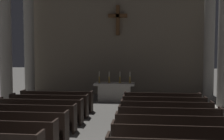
{
  "coord_description": "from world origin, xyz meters",
  "views": [
    {
      "loc": [
        1.46,
        -5.77,
        2.72
      ],
      "look_at": [
        0.0,
        7.9,
        1.8
      ],
      "focal_mm": 43.96,
      "sensor_mm": 36.0,
      "label": 1
    }
  ],
  "objects_px": {
    "column_right_fourth": "(209,38)",
    "candlestick_inner_left": "(109,79)",
    "pew_left_row_4": "(28,117)",
    "candlestick_outer_left": "(99,79)",
    "pew_right_row_6": "(164,108)",
    "column_left_third": "(5,36)",
    "pew_right_row_3": "(173,130)",
    "pew_right_row_5": "(166,114)",
    "candlestick_inner_right": "(120,79)",
    "pew_right_row_7": "(162,103)",
    "candlestick_outer_right": "(130,79)",
    "pew_left_row_3": "(14,126)",
    "altar": "(114,91)",
    "pew_left_row_6": "(49,105)",
    "column_left_fourth": "(29,39)",
    "pew_left_row_7": "(57,101)",
    "pew_right_row_4": "(169,121)",
    "pew_left_row_5": "(40,111)"
  },
  "relations": [
    {
      "from": "pew_right_row_5",
      "to": "altar",
      "type": "relative_size",
      "value": 1.5
    },
    {
      "from": "column_left_third",
      "to": "column_left_fourth",
      "type": "xyz_separation_m",
      "value": [
        0.0,
        2.88,
        0.0
      ]
    },
    {
      "from": "pew_left_row_4",
      "to": "candlestick_outer_left",
      "type": "height_order",
      "value": "candlestick_outer_left"
    },
    {
      "from": "pew_left_row_5",
      "to": "pew_right_row_5",
      "type": "bearing_deg",
      "value": 0.0
    },
    {
      "from": "pew_right_row_3",
      "to": "pew_right_row_4",
      "type": "relative_size",
      "value": 1.0
    },
    {
      "from": "pew_right_row_3",
      "to": "column_right_fourth",
      "type": "xyz_separation_m",
      "value": [
        2.85,
        8.0,
        3.01
      ]
    },
    {
      "from": "pew_right_row_6",
      "to": "candlestick_inner_right",
      "type": "xyz_separation_m",
      "value": [
        -2.07,
        3.94,
        0.73
      ]
    },
    {
      "from": "candlestick_inner_left",
      "to": "altar",
      "type": "bearing_deg",
      "value": 0.0
    },
    {
      "from": "pew_left_row_3",
      "to": "column_left_third",
      "type": "distance_m",
      "value": 6.59
    },
    {
      "from": "pew_left_row_7",
      "to": "column_right_fourth",
      "type": "distance_m",
      "value": 9.01
    },
    {
      "from": "pew_right_row_7",
      "to": "candlestick_outer_right",
      "type": "bearing_deg",
      "value": 117.89
    },
    {
      "from": "column_left_fourth",
      "to": "column_right_fourth",
      "type": "distance_m",
      "value": 10.45
    },
    {
      "from": "pew_left_row_3",
      "to": "candlestick_outer_left",
      "type": "xyz_separation_m",
      "value": [
        1.52,
        7.1,
        0.73
      ]
    },
    {
      "from": "pew_left_row_7",
      "to": "candlestick_inner_left",
      "type": "xyz_separation_m",
      "value": [
        2.07,
        2.88,
        0.73
      ]
    },
    {
      "from": "pew_right_row_4",
      "to": "altar",
      "type": "relative_size",
      "value": 1.5
    },
    {
      "from": "candlestick_outer_left",
      "to": "candlestick_inner_right",
      "type": "height_order",
      "value": "same"
    },
    {
      "from": "pew_left_row_6",
      "to": "column_left_fourth",
      "type": "distance_m",
      "value": 6.37
    },
    {
      "from": "pew_right_row_6",
      "to": "column_left_third",
      "type": "distance_m",
      "value": 8.41
    },
    {
      "from": "pew_right_row_3",
      "to": "candlestick_inner_right",
      "type": "height_order",
      "value": "candlestick_inner_right"
    },
    {
      "from": "pew_right_row_7",
      "to": "candlestick_inner_left",
      "type": "distance_m",
      "value": 4.0
    },
    {
      "from": "column_left_fourth",
      "to": "pew_left_row_4",
      "type": "bearing_deg",
      "value": -67.66
    },
    {
      "from": "pew_left_row_4",
      "to": "pew_right_row_6",
      "type": "xyz_separation_m",
      "value": [
        4.75,
        2.11,
        0.0
      ]
    },
    {
      "from": "candlestick_outer_right",
      "to": "pew_right_row_7",
      "type": "bearing_deg",
      "value": -62.11
    },
    {
      "from": "column_left_third",
      "to": "candlestick_inner_left",
      "type": "xyz_separation_m",
      "value": [
        4.93,
        1.98,
        -2.29
      ]
    },
    {
      "from": "pew_left_row_4",
      "to": "candlestick_outer_right",
      "type": "relative_size",
      "value": 5.28
    },
    {
      "from": "altar",
      "to": "candlestick_inner_left",
      "type": "height_order",
      "value": "candlestick_inner_left"
    },
    {
      "from": "pew_right_row_3",
      "to": "column_left_fourth",
      "type": "xyz_separation_m",
      "value": [
        -7.6,
        8.0,
        3.01
      ]
    },
    {
      "from": "pew_left_row_6",
      "to": "pew_right_row_4",
      "type": "distance_m",
      "value": 5.2
    },
    {
      "from": "pew_right_row_6",
      "to": "column_left_third",
      "type": "relative_size",
      "value": 0.46
    },
    {
      "from": "pew_right_row_7",
      "to": "candlestick_outer_right",
      "type": "xyz_separation_m",
      "value": [
        -1.52,
        2.88,
        0.73
      ]
    },
    {
      "from": "pew_right_row_7",
      "to": "candlestick_inner_right",
      "type": "xyz_separation_m",
      "value": [
        -2.07,
        2.88,
        0.73
      ]
    },
    {
      "from": "pew_left_row_5",
      "to": "column_left_third",
      "type": "height_order",
      "value": "column_left_third"
    },
    {
      "from": "candlestick_inner_right",
      "to": "pew_left_row_7",
      "type": "bearing_deg",
      "value": -132.88
    },
    {
      "from": "pew_left_row_6",
      "to": "pew_right_row_5",
      "type": "xyz_separation_m",
      "value": [
        4.75,
        -1.06,
        0.0
      ]
    },
    {
      "from": "pew_right_row_7",
      "to": "candlestick_outer_left",
      "type": "xyz_separation_m",
      "value": [
        -3.22,
        2.88,
        0.73
      ]
    },
    {
      "from": "pew_left_row_6",
      "to": "candlestick_outer_right",
      "type": "bearing_deg",
      "value": 50.68
    },
    {
      "from": "pew_right_row_4",
      "to": "candlestick_inner_left",
      "type": "relative_size",
      "value": 5.28
    },
    {
      "from": "pew_left_row_5",
      "to": "pew_right_row_4",
      "type": "relative_size",
      "value": 1.0
    },
    {
      "from": "altar",
      "to": "candlestick_outer_left",
      "type": "height_order",
      "value": "candlestick_outer_left"
    },
    {
      "from": "column_left_fourth",
      "to": "candlestick_inner_right",
      "type": "bearing_deg",
      "value": -9.18
    },
    {
      "from": "pew_left_row_4",
      "to": "candlestick_inner_right",
      "type": "bearing_deg",
      "value": 66.15
    },
    {
      "from": "pew_right_row_5",
      "to": "pew_right_row_6",
      "type": "distance_m",
      "value": 1.06
    },
    {
      "from": "pew_right_row_6",
      "to": "altar",
      "type": "relative_size",
      "value": 1.5
    },
    {
      "from": "pew_right_row_3",
      "to": "pew_right_row_5",
      "type": "relative_size",
      "value": 1.0
    },
    {
      "from": "column_right_fourth",
      "to": "candlestick_inner_left",
      "type": "relative_size",
      "value": 11.47
    },
    {
      "from": "pew_left_row_7",
      "to": "pew_right_row_4",
      "type": "xyz_separation_m",
      "value": [
        4.75,
        -3.17,
        0.0
      ]
    },
    {
      "from": "pew_right_row_7",
      "to": "column_left_third",
      "type": "relative_size",
      "value": 0.46
    },
    {
      "from": "pew_left_row_7",
      "to": "column_right_fourth",
      "type": "bearing_deg",
      "value": 26.4
    },
    {
      "from": "pew_right_row_3",
      "to": "pew_left_row_3",
      "type": "bearing_deg",
      "value": 180.0
    },
    {
      "from": "pew_right_row_4",
      "to": "column_left_third",
      "type": "xyz_separation_m",
      "value": [
        -7.6,
        4.06,
        3.01
      ]
    }
  ]
}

